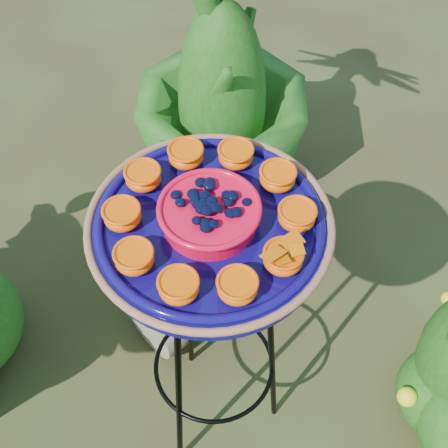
% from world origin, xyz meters
% --- Properties ---
extents(ground_plane, '(20.00, 20.00, 0.00)m').
position_xyz_m(ground_plane, '(0.00, 0.00, 0.00)').
color(ground_plane, '#312616').
rests_on(ground_plane, ground).
extents(tripod_stand, '(0.37, 0.37, 0.85)m').
position_xyz_m(tripod_stand, '(-0.04, -0.06, 0.51)').
color(tripod_stand, black).
rests_on(tripod_stand, ground).
extents(feeder_dish, '(0.51, 0.51, 0.10)m').
position_xyz_m(feeder_dish, '(-0.04, -0.06, 0.89)').
color(feeder_dish, '#0E075B').
rests_on(feeder_dish, tripod_stand).
extents(driftwood_log, '(0.67, 0.25, 0.22)m').
position_xyz_m(driftwood_log, '(0.26, 0.24, 0.11)').
color(driftwood_log, gray).
rests_on(driftwood_log, ground).
extents(shrub_back_right, '(0.81, 0.81, 1.05)m').
position_xyz_m(shrub_back_right, '(0.52, 0.61, 0.52)').
color(shrub_back_right, '#1A4B14').
rests_on(shrub_back_right, ground).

